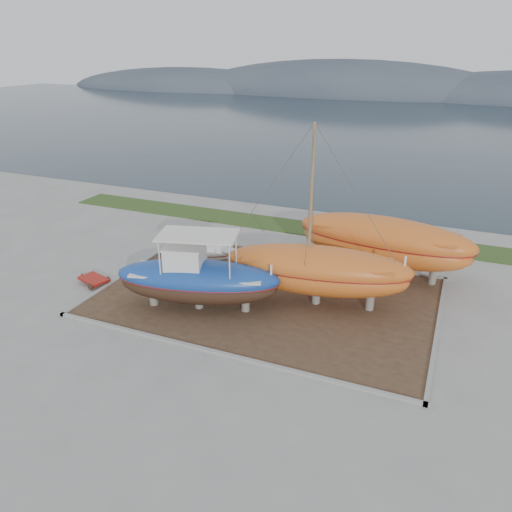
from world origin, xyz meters
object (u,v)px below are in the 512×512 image
at_px(blue_caique, 198,272).
at_px(orange_bare_hull, 383,247).
at_px(orange_sailboat, 320,219).
at_px(red_trailer, 94,281).
at_px(white_dinghy, 202,256).

distance_m(blue_caique, orange_bare_hull, 11.54).
distance_m(orange_sailboat, red_trailer, 13.91).
bearing_deg(blue_caique, orange_bare_hull, 29.54).
bearing_deg(red_trailer, white_dinghy, 61.95).
bearing_deg(orange_sailboat, blue_caique, -161.18).
bearing_deg(white_dinghy, blue_caique, -86.16).
xyz_separation_m(orange_sailboat, red_trailer, (-12.81, -2.71, -4.69)).
bearing_deg(red_trailer, blue_caique, 15.38).
distance_m(blue_caique, white_dinghy, 5.68).
bearing_deg(blue_caique, red_trailer, 163.42).
distance_m(orange_sailboat, orange_bare_hull, 6.57).
bearing_deg(blue_caique, orange_sailboat, 12.17).
distance_m(orange_bare_hull, red_trailer, 17.38).
height_order(orange_sailboat, orange_bare_hull, orange_sailboat).
xyz_separation_m(blue_caique, orange_bare_hull, (8.22, 8.10, -0.35)).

